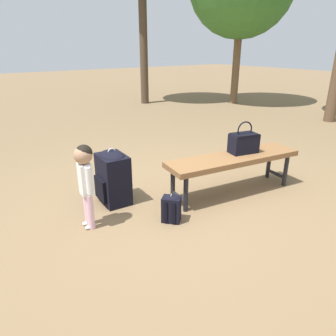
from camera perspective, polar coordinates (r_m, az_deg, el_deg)
ground_plane at (r=3.30m, az=1.48°, el=-7.63°), size 40.00×40.00×0.00m
park_bench at (r=3.60m, az=11.85°, el=1.32°), size 1.64×0.63×0.45m
handbag at (r=3.68m, az=13.65°, el=4.62°), size 0.35×0.25×0.37m
child_standing at (r=2.88m, az=-14.86°, el=-1.12°), size 0.16×0.22×0.81m
backpack_large at (r=3.38m, az=-10.00°, el=-1.41°), size 0.34×0.38×0.62m
backpack_small at (r=3.04m, az=0.61°, el=-7.22°), size 0.21×0.22×0.29m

